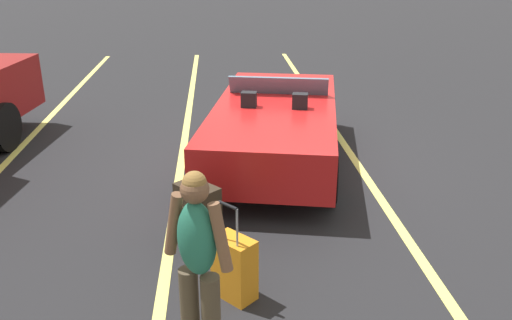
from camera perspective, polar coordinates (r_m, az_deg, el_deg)
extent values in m
plane|color=black|center=(8.30, 1.99, -0.28)|extent=(80.00, 80.00, 0.00)
cube|color=#EAE066|center=(8.52, 10.45, -0.03)|extent=(18.00, 0.12, 0.01)
cube|color=#EAE066|center=(8.27, -7.97, -0.55)|extent=(18.00, 0.12, 0.01)
cube|color=red|center=(8.08, 2.05, 3.80)|extent=(4.36, 2.52, 0.64)
cube|color=red|center=(9.49, 2.79, 5.80)|extent=(1.61, 1.89, 0.38)
cube|color=slate|center=(8.45, 2.39, 7.90)|extent=(0.48, 1.55, 0.31)
cube|color=black|center=(7.80, -0.76, 6.45)|extent=(0.20, 0.25, 0.22)
cube|color=black|center=(7.74, 4.70, 6.26)|extent=(0.20, 0.25, 0.22)
cylinder|color=black|center=(9.48, -2.21, 4.48)|extent=(0.63, 0.33, 0.60)
cylinder|color=black|center=(9.37, 7.65, 4.10)|extent=(0.63, 0.33, 0.60)
cylinder|color=black|center=(7.13, -5.37, -1.54)|extent=(0.63, 0.33, 0.60)
cylinder|color=black|center=(6.99, 7.74, -2.16)|extent=(0.63, 0.33, 0.60)
cube|color=#2D2319|center=(5.90, -6.17, -6.02)|extent=(0.54, 0.53, 0.74)
cube|color=black|center=(5.84, -7.27, -6.99)|extent=(0.30, 0.27, 0.41)
sphere|color=black|center=(6.02, -4.21, -9.17)|extent=(0.04, 0.04, 0.04)
sphere|color=black|center=(6.24, -6.32, -8.05)|extent=(0.04, 0.04, 0.04)
cube|color=orange|center=(5.12, -2.33, -11.39)|extent=(0.46, 0.45, 0.62)
cube|color=#A25F13|center=(5.22, -1.30, -11.25)|extent=(0.25, 0.23, 0.34)
cylinder|color=gray|center=(4.89, -3.88, -6.37)|extent=(0.03, 0.03, 0.37)
cylinder|color=gray|center=(4.75, -2.02, -7.21)|extent=(0.03, 0.03, 0.37)
cylinder|color=black|center=(4.74, -3.01, -4.83)|extent=(0.18, 0.17, 0.03)
sphere|color=black|center=(5.31, -4.09, -13.84)|extent=(0.04, 0.04, 0.04)
sphere|color=black|center=(5.15, -1.85, -15.08)|extent=(0.04, 0.04, 0.04)
cylinder|color=#4C3F2D|center=(4.43, -7.02, -15.95)|extent=(0.21, 0.21, 0.82)
ellipsoid|color=#267259|center=(3.98, -6.30, -8.29)|extent=(0.36, 0.39, 0.60)
sphere|color=brown|center=(3.80, -6.54, -3.13)|extent=(0.21, 0.21, 0.21)
sphere|color=olive|center=(3.78, -6.57, -2.48)|extent=(0.18, 0.18, 0.18)
cylinder|color=brown|center=(4.06, -8.74, -6.74)|extent=(0.18, 0.21, 0.53)
cylinder|color=brown|center=(3.85, -3.80, -8.20)|extent=(0.18, 0.21, 0.53)
cylinder|color=black|center=(9.58, -25.41, 3.16)|extent=(0.83, 0.39, 0.80)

